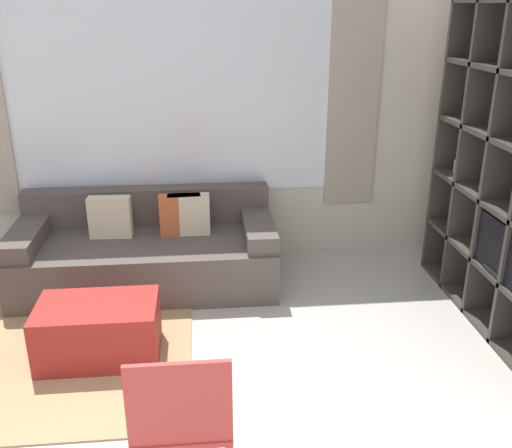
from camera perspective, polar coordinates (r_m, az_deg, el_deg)
name	(u,v)px	position (r m, az deg, el deg)	size (l,w,h in m)	color
wall_back	(172,110)	(4.98, -8.42, 11.19)	(6.24, 0.11, 2.70)	beige
area_rug	(33,360)	(4.14, -21.42, -12.55)	(2.08, 1.60, 0.01)	tan
couch_main	(148,252)	(4.82, -10.79, -2.73)	(2.09, 0.93, 0.75)	#564C47
ottoman	(99,331)	(3.94, -15.45, -10.27)	(0.78, 0.49, 0.39)	#A82823
folding_chair	(182,413)	(2.67, -7.45, -18.25)	(0.44, 0.46, 0.86)	#CC3D38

